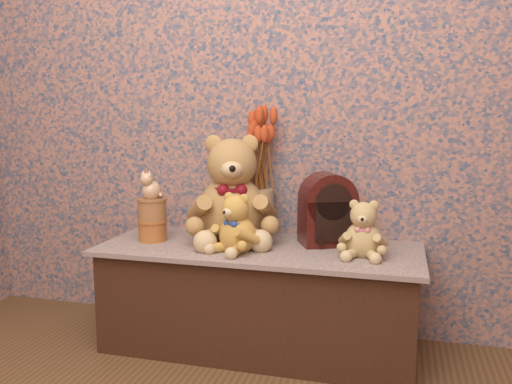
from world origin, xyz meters
TOP-DOWN VIEW (x-y plane):
  - display_shelf at (0.00, 1.24)m, footprint 1.35×0.55m
  - teddy_large at (-0.15, 1.33)m, footprint 0.53×0.57m
  - teddy_medium at (-0.07, 1.14)m, footprint 0.29×0.31m
  - teddy_small at (0.43, 1.20)m, footprint 0.19×0.23m
  - cathedral_radio at (0.27, 1.35)m, footprint 0.27×0.24m
  - ceramic_vase at (-0.04, 1.40)m, footprint 0.16×0.16m
  - dried_stalks at (-0.04, 1.40)m, footprint 0.30×0.30m
  - biscuit_tin_lower at (-0.48, 1.21)m, footprint 0.13×0.13m
  - biscuit_tin_upper at (-0.48, 1.21)m, footprint 0.13×0.13m
  - cat_figurine at (-0.48, 1.21)m, footprint 0.12×0.12m

SIDE VIEW (x-z plane):
  - display_shelf at x=0.00m, z-range 0.00..0.45m
  - biscuit_tin_lower at x=-0.48m, z-range 0.45..0.54m
  - ceramic_vase at x=-0.04m, z-range 0.45..0.67m
  - teddy_small at x=0.43m, z-range 0.45..0.69m
  - teddy_medium at x=-0.07m, z-range 0.45..0.71m
  - biscuit_tin_upper at x=-0.48m, z-range 0.54..0.63m
  - cathedral_radio at x=0.27m, z-range 0.45..0.76m
  - teddy_large at x=-0.15m, z-range 0.45..0.95m
  - cat_figurine at x=-0.48m, z-range 0.63..0.77m
  - dried_stalks at x=-0.04m, z-range 0.67..1.11m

